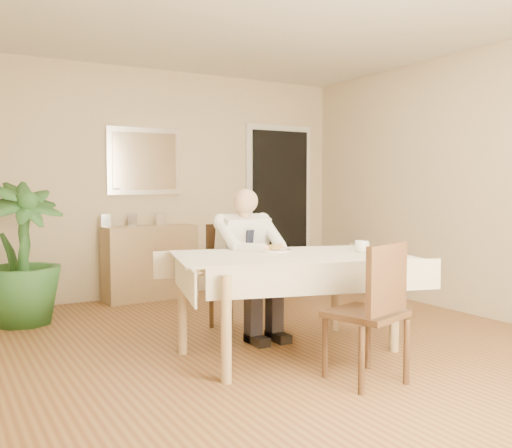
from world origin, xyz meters
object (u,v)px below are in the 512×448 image
seated_man (251,254)px  sideboard (150,262)px  chair_far (235,270)px  coffee_mug (362,247)px  dining_table (289,266)px  chair_near (374,305)px  potted_palm (21,253)px

seated_man → sideboard: seated_man is taller
chair_far → coffee_mug: 1.22m
dining_table → chair_far: (0.00, 0.88, -0.14)m
chair_near → seated_man: bearing=75.6°
chair_far → chair_near: 1.74m
chair_near → coffee_mug: 0.88m
chair_far → sideboard: size_ratio=0.90×
dining_table → seated_man: bearing=104.8°
chair_far → sideboard: chair_far is taller
coffee_mug → potted_palm: size_ratio=0.09×
chair_near → chair_far: bearing=75.0°
sideboard → potted_palm: 1.54m
dining_table → sideboard: size_ratio=1.91×
chair_far → seated_man: 0.34m
chair_near → potted_palm: (-1.73, 2.84, 0.14)m
seated_man → potted_palm: size_ratio=0.95×
dining_table → seated_man: seated_man is taller
chair_far → coffee_mug: bearing=-57.3°
dining_table → sideboard: (-0.22, 2.53, -0.26)m
seated_man → coffee_mug: bearing=-53.8°
dining_table → chair_far: bearing=104.8°
dining_table → sideboard: sideboard is taller
dining_table → coffee_mug: (0.56, -0.17, 0.13)m
dining_table → seated_man: 0.59m
potted_palm → seated_man: bearing=-40.2°
chair_near → seated_man: size_ratio=0.73×
dining_table → seated_man: size_ratio=1.58×
dining_table → potted_palm: potted_palm is taller
dining_table → potted_palm: (-1.64, 1.98, -0.01)m
seated_man → coffee_mug: 0.95m
coffee_mug → chair_far: bearing=117.9°
coffee_mug → chair_near: bearing=-124.5°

